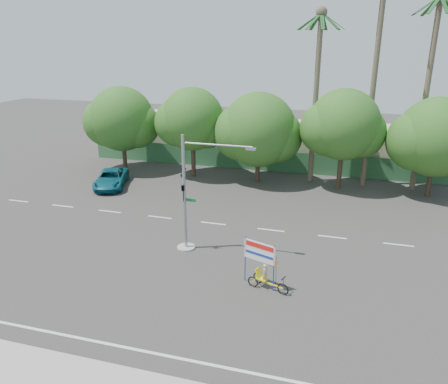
# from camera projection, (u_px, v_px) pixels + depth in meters

# --- Properties ---
(ground) EXTENTS (120.00, 120.00, 0.00)m
(ground) POSITION_uv_depth(u_px,v_px,m) (204.00, 288.00, 22.30)
(ground) COLOR #33302D
(ground) RESTS_ON ground
(fence) EXTENTS (38.00, 0.08, 2.00)m
(fence) POSITION_uv_depth(u_px,v_px,m) (275.00, 161.00, 41.45)
(fence) COLOR #336B3D
(fence) RESTS_ON ground
(building_left) EXTENTS (12.00, 8.00, 4.00)m
(building_left) POSITION_uv_depth(u_px,v_px,m) (192.00, 135.00, 47.78)
(building_left) COLOR #B6AD90
(building_left) RESTS_ON ground
(building_right) EXTENTS (14.00, 8.00, 3.60)m
(building_right) POSITION_uv_depth(u_px,v_px,m) (363.00, 148.00, 43.20)
(building_right) COLOR #B6AD90
(building_right) RESTS_ON ground
(tree_far_left) EXTENTS (7.14, 6.00, 7.96)m
(tree_far_left) POSITION_uv_depth(u_px,v_px,m) (121.00, 121.00, 40.65)
(tree_far_left) COLOR #473828
(tree_far_left) RESTS_ON ground
(tree_left) EXTENTS (6.66, 5.60, 8.07)m
(tree_left) POSITION_uv_depth(u_px,v_px,m) (192.00, 121.00, 38.74)
(tree_left) COLOR #473828
(tree_left) RESTS_ON ground
(tree_center) EXTENTS (7.62, 6.40, 7.85)m
(tree_center) POSITION_uv_depth(u_px,v_px,m) (258.00, 132.00, 37.40)
(tree_center) COLOR #473828
(tree_center) RESTS_ON ground
(tree_right) EXTENTS (6.90, 5.80, 8.36)m
(tree_right) POSITION_uv_depth(u_px,v_px,m) (343.00, 127.00, 35.33)
(tree_right) COLOR #473828
(tree_right) RESTS_ON ground
(tree_far_right) EXTENTS (7.38, 6.20, 7.94)m
(tree_far_right) POSITION_uv_depth(u_px,v_px,m) (436.00, 140.00, 33.72)
(tree_far_right) COLOR #473828
(tree_far_right) RESTS_ON ground
(palm_tall) EXTENTS (3.73, 3.79, 17.45)m
(palm_tall) POSITION_uv_depth(u_px,v_px,m) (376.00, 59.00, 34.41)
(palm_tall) COLOR #70604C
(palm_tall) RESTS_ON ground
(palm_mid) EXTENTS (3.73, 3.79, 15.45)m
(palm_mid) POSITION_uv_depth(u_px,v_px,m) (429.00, 74.00, 33.74)
(palm_mid) COLOR #70604C
(palm_mid) RESTS_ON ground
(palm_short) EXTENTS (3.73, 3.79, 14.45)m
(palm_short) POSITION_uv_depth(u_px,v_px,m) (317.00, 79.00, 36.11)
(palm_short) COLOR #70604C
(palm_short) RESTS_ON ground
(traffic_signal) EXTENTS (4.72, 1.10, 7.00)m
(traffic_signal) POSITION_uv_depth(u_px,v_px,m) (189.00, 204.00, 25.50)
(traffic_signal) COLOR gray
(traffic_signal) RESTS_ON ground
(trike_billboard) EXTENTS (2.49, 1.14, 2.58)m
(trike_billboard) POSITION_uv_depth(u_px,v_px,m) (263.00, 269.00, 22.07)
(trike_billboard) COLOR black
(trike_billboard) RESTS_ON ground
(pickup_truck) EXTENTS (3.86, 5.58, 1.42)m
(pickup_truck) POSITION_uv_depth(u_px,v_px,m) (111.00, 179.00, 37.29)
(pickup_truck) COLOR #0F5969
(pickup_truck) RESTS_ON ground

